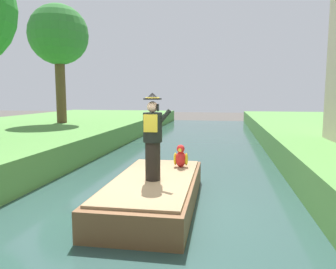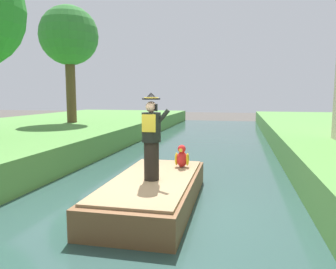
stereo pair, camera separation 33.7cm
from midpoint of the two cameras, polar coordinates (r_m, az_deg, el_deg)
The scene contains 6 objects.
ground_plane at distance 6.93m, azimuth -2.14°, elevation -14.19°, with size 80.00×80.00×0.00m, color #4C4742.
canal_water at distance 6.92m, azimuth -2.14°, elevation -13.80°, with size 6.50×48.00×0.10m, color #2D4C47.
boat at distance 7.17m, azimuth -1.33°, elevation -10.08°, with size 1.85×4.22×0.61m.
person_pirate at distance 6.73m, azimuth -1.53°, elevation -0.43°, with size 0.61×0.42×1.85m.
parrot_plush at distance 8.05m, azimuth 3.69°, elevation -4.11°, with size 0.36×0.34×0.57m.
tree_broad at distance 18.52m, azimuth -16.70°, elevation 16.26°, with size 3.11×3.11×6.19m.
Camera 2 is at (1.83, -6.21, 2.52)m, focal length 34.25 mm.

